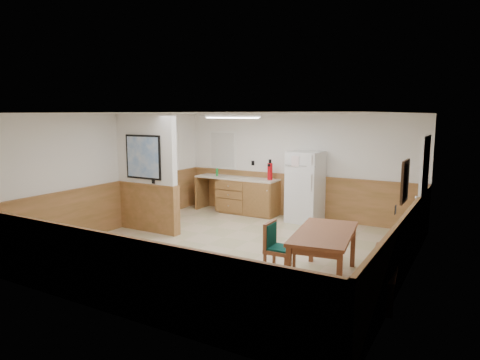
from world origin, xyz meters
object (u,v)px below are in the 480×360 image
Objects in this scene: dining_table at (324,238)px; fire_extinguisher at (270,171)px; refrigerator at (305,187)px; dining_chair at (275,245)px; soap_bottle at (217,172)px; dining_bench at (384,267)px.

dining_table is 3.43× the size of fire_extinguisher.
refrigerator reaches higher than dining_table.
dining_chair is at bearing -72.68° from refrigerator.
refrigerator is at bearing -5.83° from fire_extinguisher.
refrigerator reaches higher than soap_bottle.
dining_chair is 4.82m from soap_bottle.
dining_bench is (0.88, 0.03, -0.31)m from dining_table.
refrigerator is 0.96× the size of dining_table.
dining_bench is at bearing 8.00° from dining_chair.
dining_chair is at bearing -177.55° from dining_bench.
dining_chair reaches higher than dining_bench.
dining_chair is (-0.70, -0.22, -0.16)m from dining_table.
dining_table is 5.17m from soap_bottle.
dining_table reaches higher than dining_bench.
dining_table is 0.75m from dining_chair.
dining_chair is 1.70× the size of fire_extinguisher.
fire_extinguisher reaches higher than soap_bottle.
refrigerator reaches higher than dining_chair.
dining_bench is 4.78m from fire_extinguisher.
soap_bottle is at bearing -177.65° from fire_extinguisher.
dining_table is 0.93m from dining_bench.
soap_bottle is (-2.45, 0.03, 0.18)m from refrigerator.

